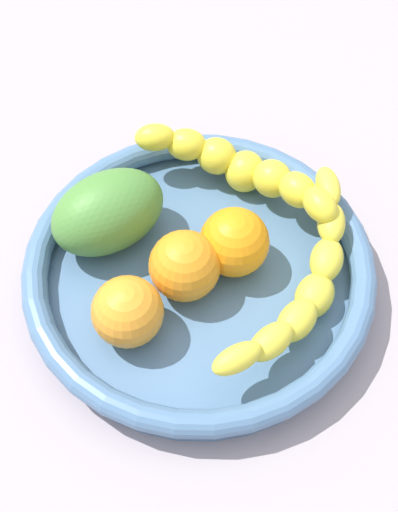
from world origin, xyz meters
TOP-DOWN VIEW (x-y plane):
  - kitchen_counter at (0.00, 0.00)cm, footprint 120.00×120.00cm
  - fruit_bowl at (0.00, 0.00)cm, footprint 32.89×32.89cm
  - banana_draped_left at (10.90, -0.85)cm, footprint 8.97×22.10cm
  - banana_draped_right at (0.07, -9.89)cm, footprint 24.72×8.96cm
  - orange_front at (2.31, -2.65)cm, footprint 6.51×6.51cm
  - orange_mid_left at (-1.57, 0.84)cm, footprint 6.53×6.53cm
  - orange_mid_right at (-7.52, 4.01)cm, footprint 6.34×6.34cm
  - mango_green at (1.59, 9.48)cm, footprint 13.48×12.94cm

SIDE VIEW (x-z plane):
  - kitchen_counter at x=0.00cm, z-range 0.00..3.00cm
  - fruit_bowl at x=0.00cm, z-range 3.06..7.40cm
  - banana_draped_right at x=0.07cm, z-range 5.15..10.92cm
  - orange_mid_right at x=-7.52cm, z-range 4.94..11.28cm
  - orange_front at x=2.31cm, z-range 4.94..11.45cm
  - orange_mid_left at x=-1.57cm, z-range 4.94..11.47cm
  - banana_draped_left at x=10.90cm, z-range 5.22..11.55cm
  - mango_green at x=1.59cm, z-range 4.94..12.41cm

